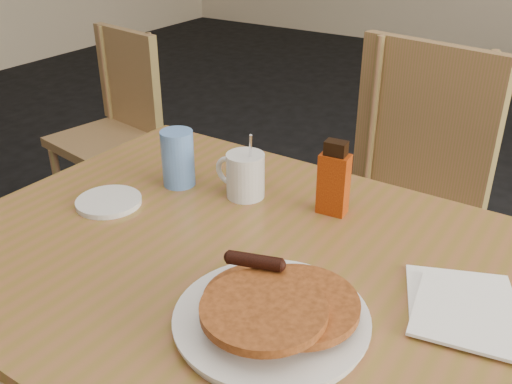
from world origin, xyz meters
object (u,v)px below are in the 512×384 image
coffee_mug (244,174)px  chair_main_far (406,185)px  syrup_bottle (334,180)px  blue_tumbler (178,158)px  main_table (274,284)px  pancake_plate (273,312)px  chair_wall_extra (117,114)px

coffee_mug → chair_main_far: bearing=61.9°
syrup_bottle → blue_tumbler: bearing=-173.8°
coffee_mug → main_table: bearing=-53.9°
main_table → pancake_plate: bearing=-59.9°
blue_tumbler → syrup_bottle: bearing=11.3°
pancake_plate → coffee_mug: (-0.28, 0.34, 0.03)m
main_table → blue_tumbler: blue_tumbler is taller
chair_wall_extra → syrup_bottle: syrup_bottle is taller
main_table → blue_tumbler: 0.41m
coffee_mug → syrup_bottle: syrup_bottle is taller
chair_main_far → blue_tumbler: (-0.36, -0.59, 0.22)m
chair_wall_extra → blue_tumbler: 1.26m
coffee_mug → blue_tumbler: bearing=-176.4°
coffee_mug → blue_tumbler: 0.16m
main_table → blue_tumbler: (-0.36, 0.17, 0.11)m
pancake_plate → coffee_mug: coffee_mug is taller
coffee_mug → syrup_bottle: size_ratio=0.98×
pancake_plate → coffee_mug: bearing=129.4°
syrup_bottle → chair_main_far: bearing=84.8°
chair_main_far → coffee_mug: (-0.20, -0.56, 0.21)m
chair_main_far → coffee_mug: bearing=-98.2°
chair_main_far → syrup_bottle: 0.57m
main_table → syrup_bottle: syrup_bottle is taller
chair_wall_extra → pancake_plate: (1.41, -1.04, 0.26)m
chair_wall_extra → blue_tumbler: size_ratio=6.49×
main_table → coffee_mug: size_ratio=8.51×
chair_wall_extra → chair_main_far: bearing=3.9°
pancake_plate → main_table: bearing=120.1°
chair_main_far → main_table: bearing=-78.5°
chair_wall_extra → pancake_plate: chair_wall_extra is taller
pancake_plate → blue_tumbler: (-0.44, 0.31, 0.04)m
main_table → coffee_mug: bearing=134.5°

